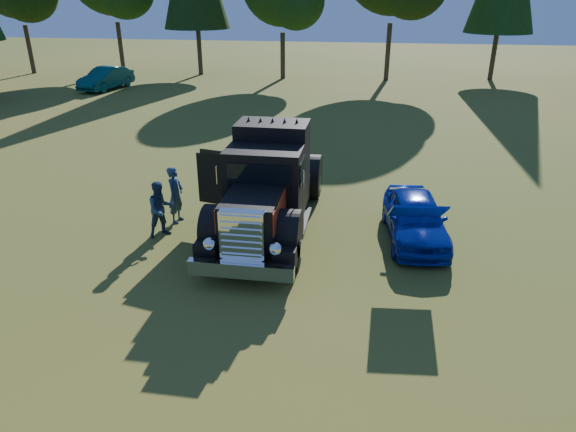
# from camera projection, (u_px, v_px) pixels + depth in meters

# --- Properties ---
(ground) EXTENTS (120.00, 120.00, 0.00)m
(ground) POSITION_uv_depth(u_px,v_px,m) (248.00, 265.00, 13.15)
(ground) COLOR #395318
(ground) RESTS_ON ground
(diamond_t_truck) EXTENTS (3.36, 7.16, 3.00)m
(diamond_t_truck) POSITION_uv_depth(u_px,v_px,m) (267.00, 189.00, 14.53)
(diamond_t_truck) COLOR black
(diamond_t_truck) RESTS_ON ground
(hotrod_coupe) EXTENTS (1.88, 4.20, 1.89)m
(hotrod_coupe) POSITION_uv_depth(u_px,v_px,m) (415.00, 217.00, 14.26)
(hotrod_coupe) COLOR #0828B5
(hotrod_coupe) RESTS_ON ground
(spectator_near) EXTENTS (0.49, 0.68, 1.72)m
(spectator_near) POSITION_uv_depth(u_px,v_px,m) (176.00, 195.00, 15.28)
(spectator_near) COLOR #1C2942
(spectator_near) RESTS_ON ground
(spectator_far) EXTENTS (1.00, 0.99, 1.63)m
(spectator_far) POSITION_uv_depth(u_px,v_px,m) (161.00, 209.00, 14.42)
(spectator_far) COLOR #1D2543
(spectator_far) RESTS_ON ground
(distant_teal_car) EXTENTS (2.38, 4.75, 1.50)m
(distant_teal_car) POSITION_uv_depth(u_px,v_px,m) (106.00, 78.00, 35.79)
(distant_teal_car) COLOR #0A403C
(distant_teal_car) RESTS_ON ground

